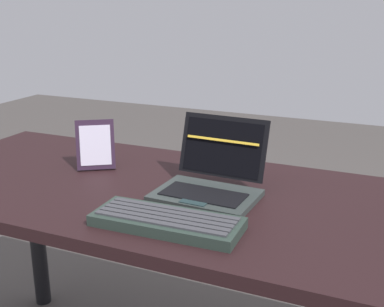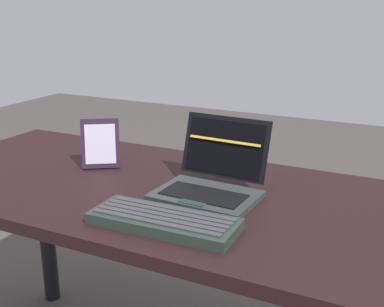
{
  "view_description": "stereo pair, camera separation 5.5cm",
  "coord_description": "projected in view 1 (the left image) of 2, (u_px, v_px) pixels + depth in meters",
  "views": [
    {
      "loc": [
        0.46,
        -1.11,
        1.2
      ],
      "look_at": [
        -0.01,
        -0.05,
        0.83
      ],
      "focal_mm": 46.43,
      "sensor_mm": 36.0,
      "label": 1
    },
    {
      "loc": [
        0.51,
        -1.09,
        1.2
      ],
      "look_at": [
        -0.01,
        -0.05,
        0.83
      ],
      "focal_mm": 46.43,
      "sensor_mm": 36.0,
      "label": 2
    }
  ],
  "objects": [
    {
      "name": "desk",
      "position": [
        202.0,
        227.0,
        1.32
      ],
      "size": [
        1.76,
        0.67,
        0.71
      ],
      "color": "black",
      "rests_on": "ground"
    },
    {
      "name": "external_keyboard",
      "position": [
        165.0,
        221.0,
        1.11
      ],
      "size": [
        0.34,
        0.14,
        0.03
      ],
      "color": "#25322C",
      "rests_on": "desk"
    },
    {
      "name": "laptop_front",
      "position": [
        211.0,
        181.0,
        1.29
      ],
      "size": [
        0.27,
        0.24,
        0.19
      ],
      "color": "#2B3231",
      "rests_on": "desk"
    },
    {
      "name": "photo_frame",
      "position": [
        95.0,
        145.0,
        1.47
      ],
      "size": [
        0.12,
        0.1,
        0.15
      ],
      "color": "#28182A",
      "rests_on": "desk"
    }
  ]
}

